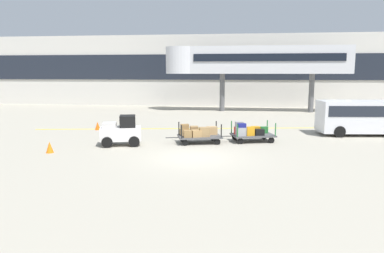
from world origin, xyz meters
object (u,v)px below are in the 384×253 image
at_px(shuttle_van, 359,115).
at_px(safety_cone_near, 98,126).
at_px(baggage_tug, 121,131).
at_px(baggage_cart_middle, 250,132).
at_px(baggage_cart_lead, 198,133).
at_px(safety_cone_far, 50,147).

relative_size(shuttle_van, safety_cone_near, 9.06).
xyz_separation_m(baggage_tug, baggage_cart_middle, (6.75, 1.90, -0.22)).
height_order(baggage_cart_middle, shuttle_van, shuttle_van).
xyz_separation_m(baggage_cart_middle, shuttle_van, (6.66, 3.06, 0.70)).
relative_size(baggage_tug, safety_cone_near, 4.22).
height_order(baggage_cart_lead, safety_cone_near, baggage_cart_lead).
bearing_deg(safety_cone_far, safety_cone_near, 93.18).
relative_size(baggage_cart_middle, shuttle_van, 0.62).
bearing_deg(safety_cone_near, safety_cone_far, -86.82).
bearing_deg(shuttle_van, safety_cone_far, -156.23).
height_order(baggage_tug, safety_cone_near, baggage_tug).
height_order(baggage_tug, safety_cone_far, baggage_tug).
bearing_deg(baggage_tug, baggage_cart_middle, 15.72).
distance_m(baggage_cart_lead, shuttle_van, 10.23).
bearing_deg(shuttle_van, baggage_cart_middle, -155.30).
xyz_separation_m(shuttle_van, safety_cone_near, (-16.65, -0.17, -0.96)).
xyz_separation_m(baggage_cart_lead, safety_cone_near, (-7.19, 3.64, -0.26)).
distance_m(baggage_tug, baggage_cart_middle, 7.02).
bearing_deg(safety_cone_far, baggage_cart_middle, 23.11).
xyz_separation_m(baggage_cart_middle, safety_cone_far, (-9.60, -4.10, -0.26)).
xyz_separation_m(shuttle_van, safety_cone_far, (-16.26, -7.16, -0.96)).
bearing_deg(baggage_tug, safety_cone_near, 124.01).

